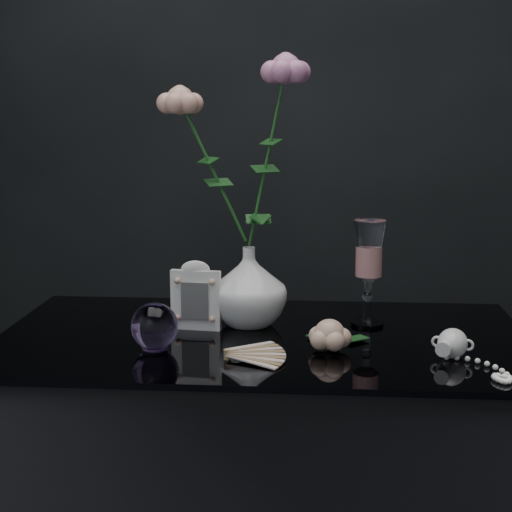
# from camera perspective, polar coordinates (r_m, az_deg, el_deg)

# --- Properties ---
(table) EXTENTS (1.05, 0.58, 0.76)m
(table) POSITION_cam_1_polar(r_m,az_deg,el_deg) (1.71, 0.47, -18.06)
(table) COLOR black
(table) RESTS_ON ground
(vase) EXTENTS (0.19, 0.19, 0.16)m
(vase) POSITION_cam_1_polar(r_m,az_deg,el_deg) (1.62, -0.52, -2.24)
(vase) COLOR white
(vase) RESTS_ON table
(wine_glass) EXTENTS (0.07, 0.07, 0.22)m
(wine_glass) POSITION_cam_1_polar(r_m,az_deg,el_deg) (1.63, 8.18, -1.25)
(wine_glass) COLOR white
(wine_glass) RESTS_ON table
(picture_frame) EXTENTS (0.11, 0.09, 0.14)m
(picture_frame) POSITION_cam_1_polar(r_m,az_deg,el_deg) (1.59, -4.40, -2.86)
(picture_frame) COLOR white
(picture_frame) RESTS_ON table
(paperweight) EXTENTS (0.09, 0.09, 0.09)m
(paperweight) POSITION_cam_1_polar(r_m,az_deg,el_deg) (1.48, -7.40, -5.08)
(paperweight) COLOR #9371B8
(paperweight) RESTS_ON table
(paper_fan) EXTENTS (0.22, 0.18, 0.02)m
(paper_fan) POSITION_cam_1_polar(r_m,az_deg,el_deg) (1.42, -2.11, -7.09)
(paper_fan) COLOR beige
(paper_fan) RESTS_ON table
(loose_rose) EXTENTS (0.15, 0.19, 0.06)m
(loose_rose) POSITION_cam_1_polar(r_m,az_deg,el_deg) (1.47, 5.36, -5.75)
(loose_rose) COLOR #DCAC8E
(loose_rose) RESTS_ON table
(pearl_jar) EXTENTS (0.24, 0.24, 0.06)m
(pearl_jar) POSITION_cam_1_polar(r_m,az_deg,el_deg) (1.47, 14.11, -6.09)
(pearl_jar) COLOR white
(pearl_jar) RESTS_ON table
(roses) EXTENTS (0.29, 0.11, 0.44)m
(roses) POSITION_cam_1_polar(r_m,az_deg,el_deg) (1.58, -1.17, 7.83)
(roses) COLOR #E9A48E
(roses) RESTS_ON vase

